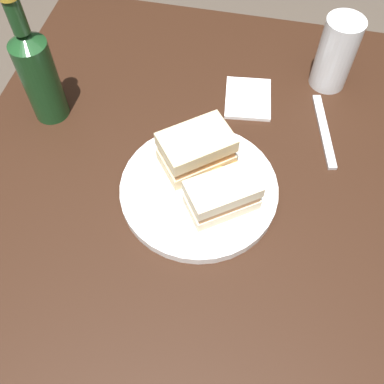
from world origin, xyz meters
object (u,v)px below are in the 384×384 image
at_px(plate, 199,189).
at_px(sandwich_half_left, 222,195).
at_px(pint_glass, 334,58).
at_px(cider_bottle, 38,73).
at_px(napkin, 248,98).
at_px(fork, 324,131).
at_px(sandwich_half_right, 199,150).

bearing_deg(plate, sandwich_half_left, 57.94).
relative_size(plate, pint_glass, 1.84).
distance_m(cider_bottle, napkin, 0.40).
xyz_separation_m(sandwich_half_left, pint_glass, (-0.35, 0.16, 0.02)).
distance_m(plate, pint_glass, 0.39).
xyz_separation_m(sandwich_half_left, cider_bottle, (-0.15, -0.36, 0.06)).
bearing_deg(fork, napkin, -121.68).
bearing_deg(pint_glass, sandwich_half_left, -24.74).
distance_m(cider_bottle, fork, 0.54).
xyz_separation_m(plate, napkin, (-0.24, 0.05, -0.00)).
relative_size(sandwich_half_right, napkin, 1.30).
distance_m(plate, sandwich_half_left, 0.06).
relative_size(pint_glass, cider_bottle, 0.57).
distance_m(sandwich_half_left, napkin, 0.27).
relative_size(plate, sandwich_half_right, 1.91).
bearing_deg(sandwich_half_right, napkin, 161.18).
bearing_deg(napkin, pint_glass, 119.09).
distance_m(sandwich_half_left, pint_glass, 0.39).
bearing_deg(plate, cider_bottle, -110.96).
relative_size(sandwich_half_right, fork, 0.80).
bearing_deg(cider_bottle, sandwich_half_right, 76.84).
xyz_separation_m(sandwich_half_right, fork, (-0.13, 0.22, -0.05)).
relative_size(pint_glass, napkin, 1.35).
distance_m(sandwich_half_right, napkin, 0.20).
xyz_separation_m(sandwich_half_left, fork, (-0.21, 0.16, -0.04)).
relative_size(sandwich_half_left, napkin, 1.20).
bearing_deg(napkin, plate, -12.46).
relative_size(cider_bottle, napkin, 2.37).
relative_size(sandwich_half_right, cider_bottle, 0.55).
relative_size(sandwich_half_left, fork, 0.73).
relative_size(napkin, fork, 0.61).
bearing_deg(fork, sandwich_half_left, -50.52).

